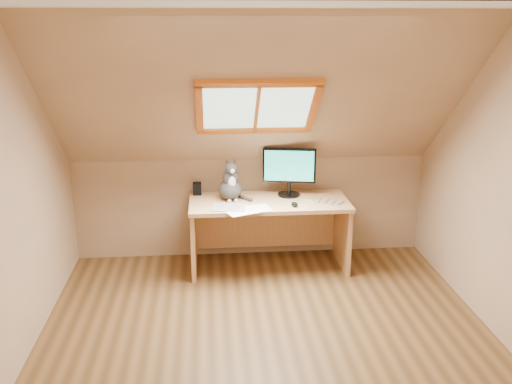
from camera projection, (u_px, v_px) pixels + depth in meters
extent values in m
plane|color=brown|center=(269.00, 345.00, 4.26)|extent=(3.50, 3.50, 0.00)
cube|color=tan|center=(319.00, 322.00, 2.24)|extent=(3.50, 0.02, 2.40)
cube|color=tan|center=(7.00, 198.00, 3.76)|extent=(0.02, 3.50, 2.40)
cube|color=tan|center=(251.00, 207.00, 5.78)|extent=(3.50, 0.02, 1.00)
cube|color=silver|center=(289.00, 6.00, 2.81)|extent=(3.50, 1.95, 0.02)
cube|color=tan|center=(258.00, 99.00, 4.68)|extent=(3.50, 1.56, 1.41)
cube|color=#B2E0CC|center=(257.00, 106.00, 4.78)|extent=(0.90, 0.53, 0.48)
cube|color=#BF5111|center=(257.00, 106.00, 4.78)|extent=(1.02, 0.64, 0.59)
cube|color=#E3A46C|center=(269.00, 202.00, 5.39)|extent=(1.50, 0.66, 0.04)
cube|color=#E3A46C|center=(194.00, 238.00, 5.43)|extent=(0.04, 0.59, 0.65)
cube|color=#E3A46C|center=(342.00, 234.00, 5.55)|extent=(0.04, 0.59, 0.65)
cube|color=#E3A46C|center=(266.00, 225.00, 5.77)|extent=(1.40, 0.03, 0.45)
cylinder|color=black|center=(289.00, 195.00, 5.53)|extent=(0.22, 0.22, 0.02)
cylinder|color=black|center=(289.00, 188.00, 5.51)|extent=(0.04, 0.04, 0.12)
cube|color=black|center=(289.00, 165.00, 5.44)|extent=(0.51, 0.13, 0.33)
cube|color=#229AE4|center=(289.00, 166.00, 5.41)|extent=(0.46, 0.10, 0.29)
ellipsoid|color=#3E3937|center=(230.00, 189.00, 5.40)|extent=(0.26, 0.30, 0.19)
ellipsoid|color=#3E3937|center=(230.00, 179.00, 5.35)|extent=(0.17, 0.17, 0.21)
ellipsoid|color=silver|center=(232.00, 183.00, 5.30)|extent=(0.08, 0.05, 0.12)
ellipsoid|color=#3E3937|center=(231.00, 168.00, 5.28)|extent=(0.13, 0.12, 0.11)
sphere|color=silver|center=(232.00, 171.00, 5.24)|extent=(0.04, 0.04, 0.04)
cone|color=#3E3937|center=(227.00, 162.00, 5.27)|extent=(0.06, 0.06, 0.07)
cone|color=#3E3937|center=(234.00, 162.00, 5.29)|extent=(0.06, 0.06, 0.07)
cube|color=black|center=(197.00, 189.00, 5.55)|extent=(0.08, 0.08, 0.12)
cube|color=#B2B2B7|center=(229.00, 208.00, 5.16)|extent=(0.31, 0.24, 0.01)
ellipsoid|color=black|center=(295.00, 204.00, 5.22)|extent=(0.07, 0.11, 0.03)
cube|color=white|center=(251.00, 210.00, 5.12)|extent=(0.33, 0.27, 0.00)
cube|color=white|center=(251.00, 210.00, 5.12)|extent=(0.32, 0.24, 0.00)
cube|color=white|center=(251.00, 209.00, 5.12)|extent=(0.35, 0.30, 0.00)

